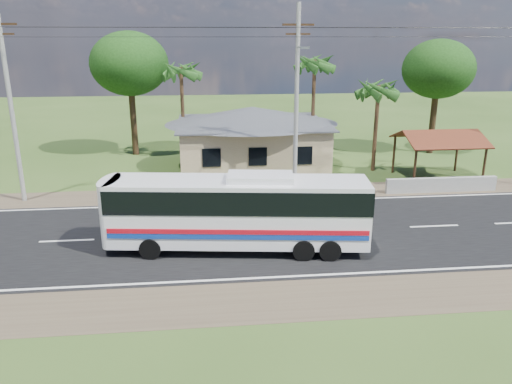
% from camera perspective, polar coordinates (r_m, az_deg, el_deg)
% --- Properties ---
extents(ground, '(120.00, 120.00, 0.00)m').
position_cam_1_polar(ground, '(24.38, 0.14, -4.77)').
color(ground, '#2D4719').
rests_on(ground, ground).
extents(road, '(120.00, 16.00, 0.03)m').
position_cam_1_polar(road, '(24.37, 0.14, -4.75)').
color(road, black).
rests_on(road, ground).
extents(house, '(12.40, 10.00, 5.00)m').
position_cam_1_polar(house, '(36.20, -0.48, 6.98)').
color(house, tan).
rests_on(house, ground).
extents(waiting_shed, '(5.20, 4.48, 3.35)m').
position_cam_1_polar(waiting_shed, '(35.17, 20.23, 5.74)').
color(waiting_shed, '#372314').
rests_on(waiting_shed, ground).
extents(concrete_barrier, '(7.00, 0.30, 0.90)m').
position_cam_1_polar(concrete_barrier, '(32.72, 20.41, 0.78)').
color(concrete_barrier, '#9E9E99').
rests_on(concrete_barrier, ground).
extents(utility_poles, '(32.80, 2.22, 11.00)m').
position_cam_1_polar(utility_poles, '(29.57, 4.02, 10.71)').
color(utility_poles, '#9E9E99').
rests_on(utility_poles, ground).
extents(palm_near, '(2.80, 2.80, 6.70)m').
position_cam_1_polar(palm_near, '(35.67, 13.83, 11.31)').
color(palm_near, '#47301E').
rests_on(palm_near, ground).
extents(palm_mid, '(2.80, 2.80, 8.20)m').
position_cam_1_polar(palm_mid, '(38.92, 6.71, 14.30)').
color(palm_mid, '#47301E').
rests_on(palm_mid, ground).
extents(palm_far, '(2.80, 2.80, 7.70)m').
position_cam_1_polar(palm_far, '(38.56, -8.57, 13.48)').
color(palm_far, '#47301E').
rests_on(palm_far, ground).
extents(tree_behind_house, '(6.00, 6.00, 9.61)m').
position_cam_1_polar(tree_behind_house, '(40.88, -14.27, 13.98)').
color(tree_behind_house, '#47301E').
rests_on(tree_behind_house, ground).
extents(tree_behind_shed, '(5.60, 5.60, 9.02)m').
position_cam_1_polar(tree_behind_shed, '(42.70, 20.11, 13.02)').
color(tree_behind_shed, '#47301E').
rests_on(tree_behind_shed, ground).
extents(coach_bus, '(11.56, 3.83, 3.52)m').
position_cam_1_polar(coach_bus, '(21.92, -1.98, -1.74)').
color(coach_bus, silver).
rests_on(coach_bus, ground).
extents(motorcycle, '(2.04, 1.05, 1.02)m').
position_cam_1_polar(motorcycle, '(31.30, 3.58, 1.26)').
color(motorcycle, black).
rests_on(motorcycle, ground).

